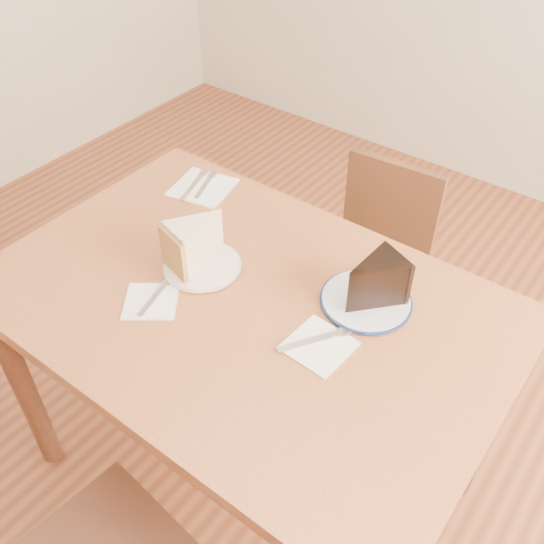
{
  "coord_description": "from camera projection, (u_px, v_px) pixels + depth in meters",
  "views": [
    {
      "loc": [
        0.65,
        -0.76,
        1.73
      ],
      "look_at": [
        0.03,
        0.07,
        0.8
      ],
      "focal_mm": 40.0,
      "sensor_mm": 36.0,
      "label": 1
    }
  ],
  "objects": [
    {
      "name": "ground",
      "position": [
        252.0,
        470.0,
        1.9
      ],
      "size": [
        4.0,
        4.0,
        0.0
      ],
      "primitive_type": "plane",
      "color": "#4B2414",
      "rests_on": "ground"
    },
    {
      "name": "table",
      "position": [
        246.0,
        328.0,
        1.46
      ],
      "size": [
        1.2,
        0.8,
        0.75
      ],
      "color": "#5D2F19",
      "rests_on": "ground"
    },
    {
      "name": "chair_far",
      "position": [
        370.0,
        267.0,
        1.98
      ],
      "size": [
        0.4,
        0.4,
        0.75
      ],
      "rotation": [
        0.0,
        0.0,
        3.22
      ],
      "color": "#341B0F",
      "rests_on": "ground"
    },
    {
      "name": "plate_cream",
      "position": [
        202.0,
        266.0,
        1.47
      ],
      "size": [
        0.18,
        0.18,
        0.01
      ],
      "primitive_type": "cylinder",
      "color": "silver",
      "rests_on": "table"
    },
    {
      "name": "plate_navy",
      "position": [
        366.0,
        301.0,
        1.38
      ],
      "size": [
        0.2,
        0.2,
        0.01
      ],
      "primitive_type": "cylinder",
      "color": "silver",
      "rests_on": "table"
    },
    {
      "name": "carrot_cake",
      "position": [
        199.0,
        242.0,
        1.44
      ],
      "size": [
        0.13,
        0.16,
        0.11
      ],
      "primitive_type": null,
      "rotation": [
        0.0,
        0.0,
        -0.26
      ],
      "color": "beige",
      "rests_on": "plate_cream"
    },
    {
      "name": "chocolate_cake",
      "position": [
        371.0,
        285.0,
        1.33
      ],
      "size": [
        0.14,
        0.16,
        0.11
      ],
      "primitive_type": null,
      "rotation": [
        0.0,
        0.0,
        2.76
      ],
      "color": "black",
      "rests_on": "plate_navy"
    },
    {
      "name": "napkin_cream",
      "position": [
        151.0,
        301.0,
        1.39
      ],
      "size": [
        0.17,
        0.17,
        0.0
      ],
      "primitive_type": "cube",
      "rotation": [
        0.0,
        0.0,
        0.65
      ],
      "color": "white",
      "rests_on": "table"
    },
    {
      "name": "napkin_navy",
      "position": [
        319.0,
        346.0,
        1.29
      ],
      "size": [
        0.14,
        0.14,
        0.0
      ],
      "primitive_type": "cube",
      "rotation": [
        0.0,
        0.0,
        -0.06
      ],
      "color": "white",
      "rests_on": "table"
    },
    {
      "name": "napkin_spare",
      "position": [
        203.0,
        187.0,
        1.73
      ],
      "size": [
        0.19,
        0.19,
        0.0
      ],
      "primitive_type": "cube",
      "rotation": [
        0.0,
        0.0,
        0.21
      ],
      "color": "white",
      "rests_on": "table"
    },
    {
      "name": "fork_cream",
      "position": [
        155.0,
        296.0,
        1.39
      ],
      "size": [
        0.05,
        0.14,
        0.0
      ],
      "primitive_type": "cube",
      "rotation": [
        0.0,
        0.0,
        0.24
      ],
      "color": "silver",
      "rests_on": "napkin_cream"
    },
    {
      "name": "knife_navy",
      "position": [
        314.0,
        340.0,
        1.29
      ],
      "size": [
        0.1,
        0.15,
        0.0
      ],
      "primitive_type": "cube",
      "rotation": [
        0.0,
        0.0,
        -0.57
      ],
      "color": "silver",
      "rests_on": "napkin_navy"
    },
    {
      "name": "fork_spare",
      "position": [
        205.0,
        185.0,
        1.73
      ],
      "size": [
        0.06,
        0.14,
        0.0
      ],
      "primitive_type": "cube",
      "rotation": [
        0.0,
        0.0,
        0.35
      ],
      "color": "silver",
      "rests_on": "napkin_spare"
    },
    {
      "name": "knife_spare",
      "position": [
        194.0,
        185.0,
        1.73
      ],
      "size": [
        0.06,
        0.16,
        0.0
      ],
      "primitive_type": "cube",
      "rotation": [
        0.0,
        0.0,
        0.32
      ],
      "color": "silver",
      "rests_on": "napkin_spare"
    }
  ]
}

